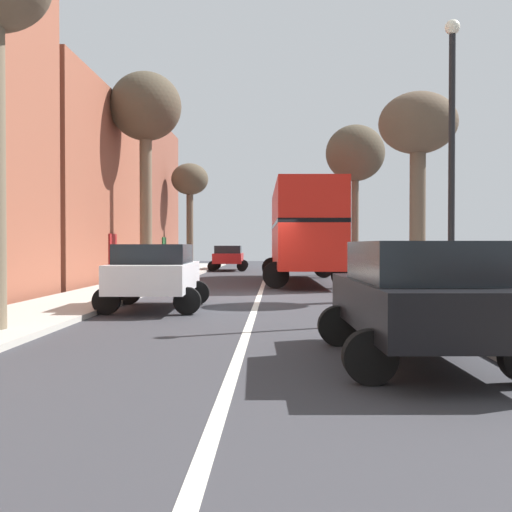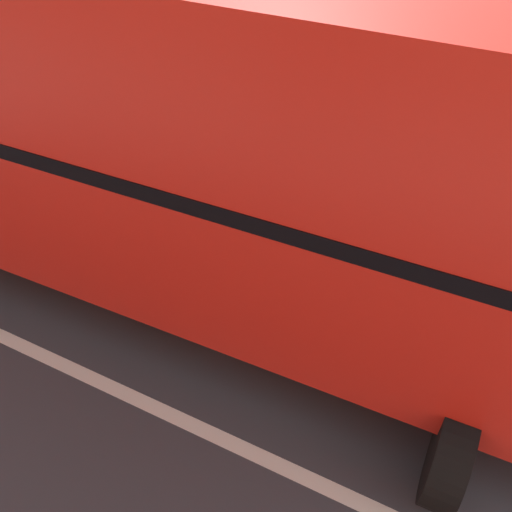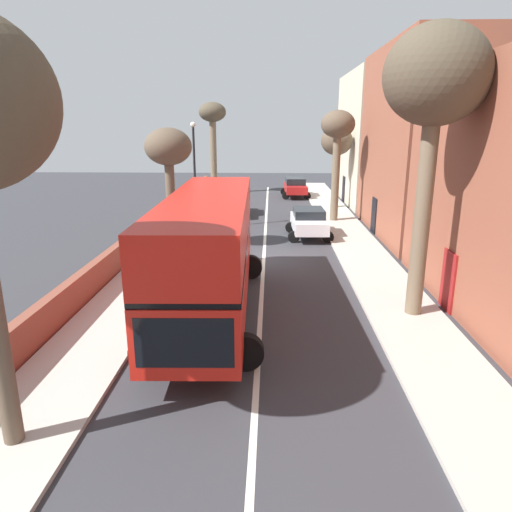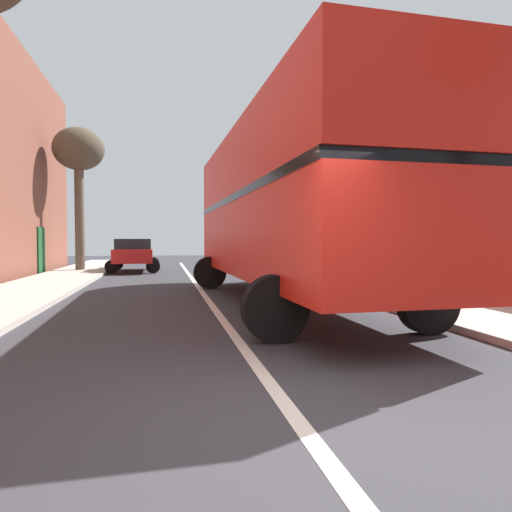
% 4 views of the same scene
% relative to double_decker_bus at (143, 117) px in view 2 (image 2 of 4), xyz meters
% --- Properties ---
extents(double_decker_bus, '(3.77, 11.15, 4.06)m').
position_rel_double_decker_bus_xyz_m(double_decker_bus, '(0.00, 0.00, 0.00)').
color(double_decker_bus, red).
rests_on(double_decker_bus, ground).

